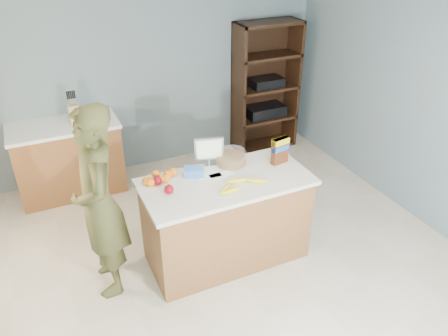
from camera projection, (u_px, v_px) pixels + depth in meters
name	position (u px, v px, depth m)	size (l,w,h in m)	color
floor	(239.00, 275.00, 4.19)	(4.50, 5.00, 0.02)	beige
walls	(243.00, 116.00, 3.36)	(4.52, 5.02, 2.51)	slate
counter_peninsula	(226.00, 223.00, 4.22)	(1.56, 0.76, 0.90)	brown
back_cabinet	(69.00, 159.00, 5.25)	(1.24, 0.62, 0.90)	brown
shelving_unit	(264.00, 89.00, 6.16)	(0.90, 0.40, 1.80)	black
person	(99.00, 204.00, 3.66)	(0.65, 0.42, 1.77)	#40411F
knife_block	(74.00, 114.00, 5.01)	(0.12, 0.10, 0.31)	tan
envelopes	(215.00, 175.00, 4.04)	(0.33, 0.17, 0.00)	white
bananas	(238.00, 185.00, 3.86)	(0.50, 0.19, 0.04)	yellow
apples	(163.00, 185.00, 3.82)	(0.13, 0.26, 0.08)	maroon
oranges	(161.00, 177.00, 3.94)	(0.35, 0.19, 0.08)	orange
blue_carton	(194.00, 172.00, 4.03)	(0.18, 0.12, 0.08)	blue
salad_bowl	(231.00, 158.00, 4.21)	(0.30, 0.30, 0.13)	#267219
tv	(209.00, 150.00, 4.15)	(0.28, 0.12, 0.28)	silver
cereal_box	(280.00, 149.00, 4.18)	(0.18, 0.10, 0.26)	#592B14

